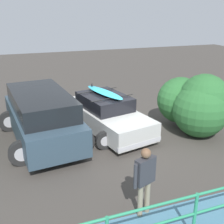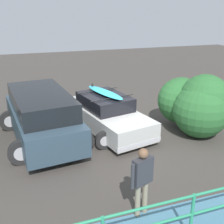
{
  "view_description": "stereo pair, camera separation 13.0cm",
  "coord_description": "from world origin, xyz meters",
  "px_view_note": "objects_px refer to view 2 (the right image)",
  "views": [
    {
      "loc": [
        3.38,
        9.15,
        4.52
      ],
      "look_at": [
        0.18,
        0.11,
        0.95
      ],
      "focal_mm": 45.0,
      "sensor_mm": 36.0,
      "label": 1
    },
    {
      "loc": [
        3.26,
        9.19,
        4.52
      ],
      "look_at": [
        0.18,
        0.11,
        0.95
      ],
      "focal_mm": 45.0,
      "sensor_mm": 36.0,
      "label": 2
    }
  ],
  "objects_px": {
    "sedan_car": "(107,114)",
    "bush_near_left": "(197,105)",
    "person_bystander": "(142,176)",
    "suv_car": "(42,116)"
  },
  "relations": [
    {
      "from": "sedan_car",
      "to": "bush_near_left",
      "type": "distance_m",
      "value": 3.42
    },
    {
      "from": "person_bystander",
      "to": "bush_near_left",
      "type": "height_order",
      "value": "bush_near_left"
    },
    {
      "from": "suv_car",
      "to": "person_bystander",
      "type": "bearing_deg",
      "value": 110.14
    },
    {
      "from": "sedan_car",
      "to": "suv_car",
      "type": "relative_size",
      "value": 0.93
    },
    {
      "from": "sedan_car",
      "to": "bush_near_left",
      "type": "height_order",
      "value": "bush_near_left"
    },
    {
      "from": "sedan_car",
      "to": "suv_car",
      "type": "distance_m",
      "value": 2.47
    },
    {
      "from": "suv_car",
      "to": "person_bystander",
      "type": "xyz_separation_m",
      "value": [
        -1.73,
        4.73,
        0.08
      ]
    },
    {
      "from": "person_bystander",
      "to": "bush_near_left",
      "type": "relative_size",
      "value": 0.57
    },
    {
      "from": "person_bystander",
      "to": "bush_near_left",
      "type": "xyz_separation_m",
      "value": [
        -3.84,
        -3.55,
        0.09
      ]
    },
    {
      "from": "sedan_car",
      "to": "suv_car",
      "type": "bearing_deg",
      "value": 3.76
    }
  ]
}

